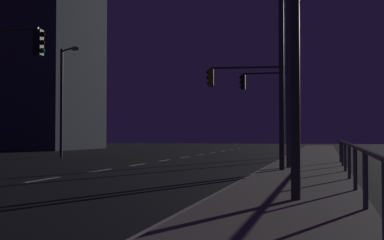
# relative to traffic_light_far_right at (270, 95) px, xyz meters

# --- Properties ---
(ground_plane) EXTENTS (112.00, 112.00, 0.00)m
(ground_plane) POSITION_rel_traffic_light_far_right_xyz_m (-4.88, -10.07, -3.88)
(ground_plane) COLOR black
(ground_plane) RESTS_ON ground
(sidewalk_right) EXTENTS (2.95, 77.00, 0.14)m
(sidewalk_right) POSITION_rel_traffic_light_far_right_xyz_m (2.70, -10.07, -3.81)
(sidewalk_right) COLOR gray
(sidewalk_right) RESTS_ON ground
(lane_markings_center) EXTENTS (0.14, 50.00, 0.01)m
(lane_markings_center) POSITION_rel_traffic_light_far_right_xyz_m (-4.88, -6.57, -3.88)
(lane_markings_center) COLOR silver
(lane_markings_center) RESTS_ON ground
(lane_edge_line) EXTENTS (0.14, 53.00, 0.01)m
(lane_edge_line) POSITION_rel_traffic_light_far_right_xyz_m (0.97, -5.07, -3.88)
(lane_edge_line) COLOR silver
(lane_edge_line) RESTS_ON ground
(traffic_light_far_right) EXTENTS (3.45, 0.41, 5.35)m
(traffic_light_far_right) POSITION_rel_traffic_light_far_right_xyz_m (0.00, 0.00, 0.00)
(traffic_light_far_right) COLOR #2D3033
(traffic_light_far_right) RESTS_ON sidewalk_right
(traffic_light_mid_left) EXTENTS (4.45, 0.87, 5.07)m
(traffic_light_mid_left) POSITION_rel_traffic_light_far_right_xyz_m (-0.42, -5.15, -0.13)
(traffic_light_mid_left) COLOR #4C4C51
(traffic_light_mid_left) RESTS_ON sidewalk_right
(street_lamp_mid_block) EXTENTS (1.90, 1.50, 6.59)m
(street_lamp_mid_block) POSITION_rel_traffic_light_far_right_xyz_m (-11.83, -4.53, 0.16)
(street_lamp_mid_block) COLOR #4C4C51
(street_lamp_mid_block) RESTS_ON ground
(street_lamp_corner) EXTENTS (2.22, 0.50, 7.35)m
(street_lamp_corner) POSITION_rel_traffic_light_far_right_xyz_m (2.40, -12.97, 0.69)
(street_lamp_corner) COLOR #4C4C51
(street_lamp_corner) RESTS_ON sidewalk_right
(street_lamp_across_street) EXTENTS (0.56, 2.07, 6.77)m
(street_lamp_across_street) POSITION_rel_traffic_light_far_right_xyz_m (1.90, -14.72, 0.38)
(street_lamp_across_street) COLOR #38383D
(street_lamp_across_street) RESTS_ON sidewalk_right
(barrier_fence) EXTENTS (0.09, 21.15, 0.98)m
(barrier_fence) POSITION_rel_traffic_light_far_right_xyz_m (4.02, -19.04, -3.01)
(barrier_fence) COLOR #59595E
(barrier_fence) RESTS_ON sidewalk_right
(building_distant) EXTENTS (17.63, 10.26, 25.18)m
(building_distant) POSITION_rel_traffic_light_far_right_xyz_m (-27.06, 10.93, 8.71)
(building_distant) COLOR #3D424C
(building_distant) RESTS_ON ground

